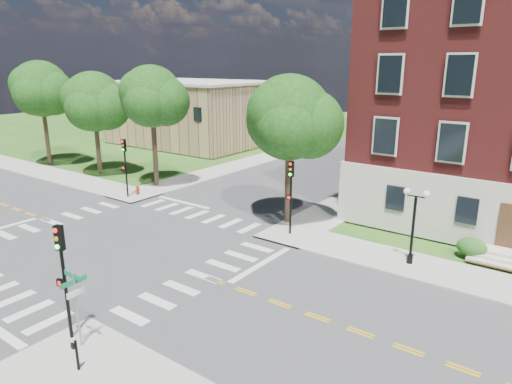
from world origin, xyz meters
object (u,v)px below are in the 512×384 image
Objects in this scene: traffic_signal_ne at (291,188)px; street_sign_pole at (75,295)px; traffic_signal_nw at (125,160)px; push_button_post at (76,354)px; traffic_signal_se at (63,268)px; fire_hydrant at (138,190)px; twin_lamp_west at (414,222)px.

traffic_signal_ne reaches higher than street_sign_pole.
push_button_post is at bearing -43.19° from traffic_signal_nw.
traffic_signal_ne is 15.18m from street_sign_pole.
traffic_signal_se reaches higher than push_button_post.
fire_hydrant is (-15.25, 0.28, -2.72)m from traffic_signal_ne.
street_sign_pole is at bearing 142.28° from push_button_post.
fire_hydrant is (0.03, 1.05, -2.72)m from traffic_signal_nw.
traffic_signal_ne is at bearing 86.29° from traffic_signal_se.
traffic_signal_se is 3.31m from push_button_post.
twin_lamp_west is 17.58m from push_button_post.
fire_hydrant is (-23.00, 0.22, -2.06)m from twin_lamp_west.
fire_hydrant is at bearing 132.92° from traffic_signal_se.
traffic_signal_ne and traffic_signal_nw have the same top height.
traffic_signal_se is 4.00× the size of push_button_post.
street_sign_pole is (0.83, -0.09, -0.88)m from traffic_signal_se.
traffic_signal_se and traffic_signal_ne have the same top height.
traffic_signal_nw reaches higher than push_button_post.
twin_lamp_west reaches higher than fire_hydrant.
traffic_signal_ne is 4.00× the size of push_button_post.
traffic_signal_se is at bearing -47.08° from fire_hydrant.
push_button_post is (1.22, -0.94, -1.51)m from street_sign_pole.
traffic_signal_nw is 23.05m from twin_lamp_west.
twin_lamp_west is 5.64× the size of fire_hydrant.
traffic_signal_se and traffic_signal_nw have the same top height.
twin_lamp_west is at bearing 62.55° from street_sign_pole.
twin_lamp_west is at bearing 67.51° from push_button_post.
traffic_signal_se is 20.22m from traffic_signal_nw.
push_button_post is at bearing -37.72° from street_sign_pole.
twin_lamp_west reaches higher than street_sign_pole.
street_sign_pole is 2.58× the size of push_button_post.
street_sign_pole is 4.13× the size of fire_hydrant.
street_sign_pole reaches higher than push_button_post.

